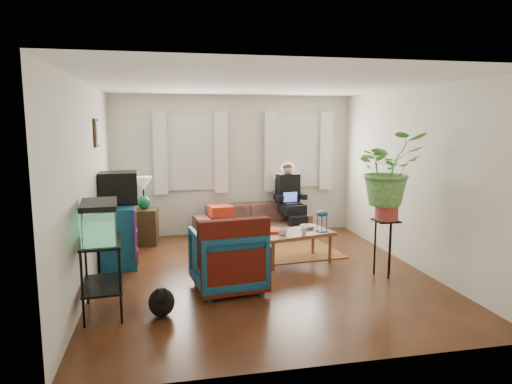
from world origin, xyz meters
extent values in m
cube|color=#4F2B14|center=(0.00, 0.00, 0.00)|extent=(4.50, 5.00, 0.01)
cube|color=white|center=(0.00, 0.00, 2.60)|extent=(4.50, 5.00, 0.01)
cube|color=silver|center=(0.00, 2.50, 1.30)|extent=(4.50, 0.01, 2.60)
cube|color=silver|center=(0.00, -2.50, 1.30)|extent=(4.50, 0.01, 2.60)
cube|color=silver|center=(-2.25, 0.00, 1.30)|extent=(0.01, 5.00, 2.60)
cube|color=silver|center=(2.25, 0.00, 1.30)|extent=(0.01, 5.00, 2.60)
cube|color=white|center=(-0.80, 2.48, 1.55)|extent=(1.08, 0.04, 1.38)
cube|color=white|center=(1.25, 2.48, 1.55)|extent=(1.08, 0.04, 1.38)
cube|color=white|center=(-0.80, 2.40, 1.55)|extent=(1.36, 0.06, 1.50)
cube|color=white|center=(1.25, 2.40, 1.55)|extent=(1.36, 0.06, 1.50)
cube|color=#3D2616|center=(-2.21, 0.85, 1.95)|extent=(0.04, 0.32, 0.40)
cube|color=brown|center=(0.42, 1.14, 0.01)|extent=(2.16, 1.80, 0.01)
imported|color=brown|center=(0.27, 2.05, 0.41)|extent=(2.17, 1.11, 0.81)
cube|color=#372314|center=(-1.65, 1.95, 0.31)|extent=(0.47, 0.47, 0.62)
cube|color=#136072|center=(-1.99, 0.93, 0.45)|extent=(0.56, 1.02, 0.89)
cube|color=black|center=(-1.98, 1.03, 1.13)|extent=(0.58, 0.53, 0.48)
cube|color=black|center=(-2.00, -0.95, 0.41)|extent=(0.48, 0.78, 0.83)
cube|color=#7FD899|center=(-2.00, -0.95, 1.05)|extent=(0.43, 0.71, 0.44)
ellipsoid|color=black|center=(-1.37, -1.15, 0.19)|extent=(0.29, 0.44, 0.37)
imported|color=#12666D|center=(-0.55, -0.48, 0.43)|extent=(0.94, 0.89, 0.86)
cube|color=#9E0A0A|center=(-0.51, -0.81, 0.61)|extent=(0.89, 0.31, 0.71)
cube|color=brown|center=(0.60, 0.45, 0.23)|extent=(1.24, 0.88, 0.47)
imported|color=white|center=(0.38, 0.29, 0.52)|extent=(0.15, 0.15, 0.10)
imported|color=beige|center=(0.70, 0.29, 0.51)|extent=(0.12, 0.12, 0.10)
imported|color=white|center=(0.88, 0.63, 0.49)|extent=(0.27, 0.27, 0.06)
cylinder|color=#B21414|center=(0.27, 0.53, 0.49)|extent=(0.42, 0.42, 0.04)
cube|color=black|center=(1.64, -0.41, 0.39)|extent=(0.34, 0.34, 0.79)
imported|color=#599947|center=(1.64, -0.41, 1.33)|extent=(0.91, 0.78, 1.00)
camera|label=1|loc=(-1.31, -6.00, 2.09)|focal=32.00mm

